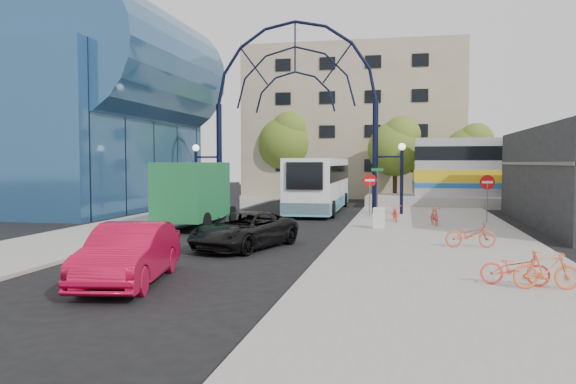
% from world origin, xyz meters
% --- Properties ---
extents(ground, '(120.00, 120.00, 0.00)m').
position_xyz_m(ground, '(0.00, 0.00, 0.00)').
color(ground, black).
rests_on(ground, ground).
extents(sidewalk_east, '(8.00, 56.00, 0.12)m').
position_xyz_m(sidewalk_east, '(8.00, 4.00, 0.06)').
color(sidewalk_east, gray).
rests_on(sidewalk_east, ground).
extents(plaza_west, '(5.00, 50.00, 0.12)m').
position_xyz_m(plaza_west, '(-6.50, 6.00, 0.06)').
color(plaza_west, gray).
rests_on(plaza_west, ground).
extents(gateway_arch, '(13.64, 0.44, 12.10)m').
position_xyz_m(gateway_arch, '(0.00, 14.00, 8.56)').
color(gateway_arch, black).
rests_on(gateway_arch, ground).
extents(stop_sign, '(0.80, 0.07, 2.50)m').
position_xyz_m(stop_sign, '(4.80, 12.00, 1.99)').
color(stop_sign, slate).
rests_on(stop_sign, sidewalk_east).
extents(do_not_enter_sign, '(0.76, 0.07, 2.48)m').
position_xyz_m(do_not_enter_sign, '(11.00, 10.00, 1.98)').
color(do_not_enter_sign, slate).
rests_on(do_not_enter_sign, sidewalk_east).
extents(street_name_sign, '(0.70, 0.70, 2.80)m').
position_xyz_m(street_name_sign, '(5.20, 12.60, 2.13)').
color(street_name_sign, slate).
rests_on(street_name_sign, sidewalk_east).
extents(sandwich_board, '(0.55, 0.61, 0.99)m').
position_xyz_m(sandwich_board, '(5.60, 5.98, 0.74)').
color(sandwich_board, white).
rests_on(sandwich_board, sidewalk_east).
extents(transit_hall, '(16.50, 18.00, 14.50)m').
position_xyz_m(transit_hall, '(-15.30, 15.00, 6.70)').
color(transit_hall, '#29517D').
rests_on(transit_hall, ground).
extents(apartment_block, '(20.00, 12.10, 14.00)m').
position_xyz_m(apartment_block, '(2.00, 34.97, 7.00)').
color(apartment_block, tan).
rests_on(apartment_block, ground).
extents(tree_north_a, '(4.48, 4.48, 7.00)m').
position_xyz_m(tree_north_a, '(6.12, 25.93, 4.61)').
color(tree_north_a, '#382314').
rests_on(tree_north_a, ground).
extents(tree_north_b, '(5.12, 5.12, 8.00)m').
position_xyz_m(tree_north_b, '(-3.88, 29.93, 5.27)').
color(tree_north_b, '#382314').
rests_on(tree_north_b, ground).
extents(tree_north_c, '(4.16, 4.16, 6.50)m').
position_xyz_m(tree_north_c, '(12.12, 27.93, 4.28)').
color(tree_north_c, '#382314').
rests_on(tree_north_c, ground).
extents(city_bus, '(3.19, 12.77, 3.49)m').
position_xyz_m(city_bus, '(1.22, 16.29, 1.82)').
color(city_bus, white).
rests_on(city_bus, ground).
extents(green_truck, '(2.57, 6.47, 3.25)m').
position_xyz_m(green_truck, '(-3.32, 5.79, 1.62)').
color(green_truck, black).
rests_on(green_truck, ground).
extents(black_suv, '(3.67, 5.43, 1.38)m').
position_xyz_m(black_suv, '(0.86, -0.45, 0.69)').
color(black_suv, black).
rests_on(black_suv, ground).
extents(red_sedan, '(2.54, 5.10, 1.61)m').
position_xyz_m(red_sedan, '(-0.43, -7.00, 0.80)').
color(red_sedan, '#B80B32').
rests_on(red_sedan, ground).
extents(bike_near_a, '(0.80, 1.73, 0.88)m').
position_xyz_m(bike_near_a, '(6.30, 9.65, 0.56)').
color(bike_near_a, '#F93F31').
rests_on(bike_near_a, sidewalk_east).
extents(bike_near_b, '(0.68, 1.58, 0.92)m').
position_xyz_m(bike_near_b, '(8.25, 8.06, 0.58)').
color(bike_near_b, red).
rests_on(bike_near_b, sidewalk_east).
extents(bike_far_a, '(1.87, 0.84, 0.95)m').
position_xyz_m(bike_far_a, '(9.16, 0.76, 0.60)').
color(bike_far_a, '#DA4C2B').
rests_on(bike_far_a, sidewalk_east).
extents(bike_far_b, '(1.63, 0.61, 0.96)m').
position_xyz_m(bike_far_b, '(10.20, -6.03, 0.60)').
color(bike_far_b, orange).
rests_on(bike_far_b, sidewalk_east).
extents(bike_far_c, '(1.70, 0.69, 0.88)m').
position_xyz_m(bike_far_c, '(9.53, -5.70, 0.56)').
color(bike_far_c, '#F34030').
rests_on(bike_far_c, sidewalk_east).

